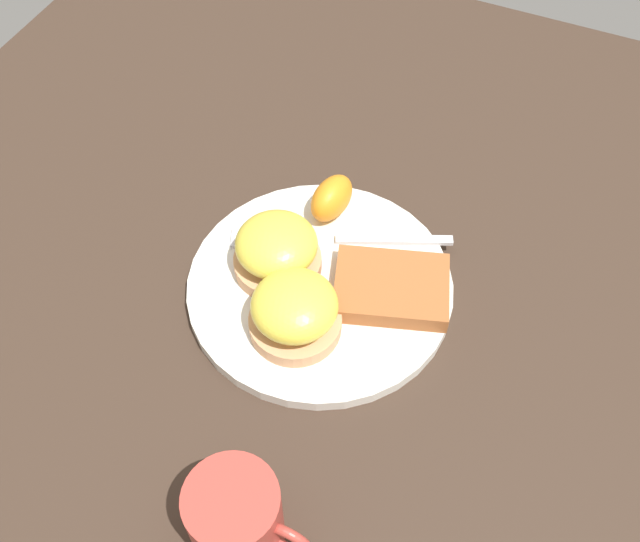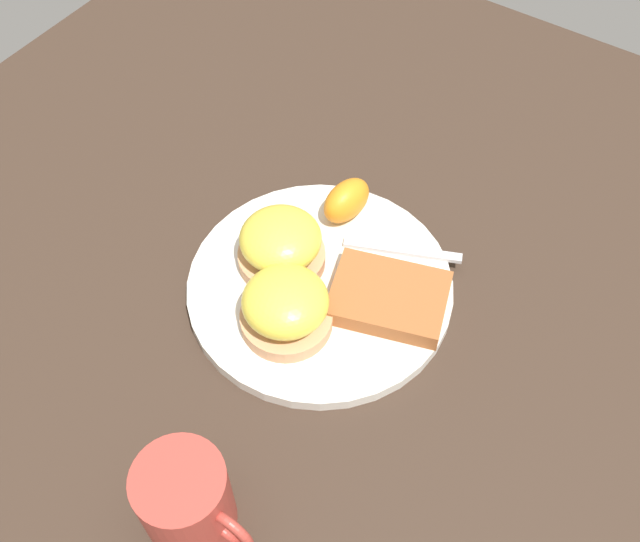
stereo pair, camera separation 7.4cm
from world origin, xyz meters
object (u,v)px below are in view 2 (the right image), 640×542
(hashbrown_patty, at_px, (389,297))
(orange_wedge, at_px, (346,200))
(sandwich_benedict_left, at_px, (281,244))
(sandwich_benedict_right, at_px, (281,304))
(cup, at_px, (187,501))
(fork, at_px, (335,241))

(hashbrown_patty, relative_size, orange_wedge, 1.86)
(hashbrown_patty, bearing_deg, sandwich_benedict_left, -172.19)
(sandwich_benedict_right, distance_m, orange_wedge, 0.15)
(sandwich_benedict_right, relative_size, cup, 0.86)
(sandwich_benedict_right, height_order, fork, sandwich_benedict_right)
(sandwich_benedict_left, bearing_deg, orange_wedge, 77.75)
(hashbrown_patty, xyz_separation_m, fork, (-0.09, 0.04, -0.01))
(orange_wedge, relative_size, cup, 0.58)
(sandwich_benedict_left, xyz_separation_m, cup, (0.09, -0.25, 0.00))
(fork, bearing_deg, hashbrown_patty, -22.63)
(sandwich_benedict_left, relative_size, hashbrown_patty, 0.80)
(orange_wedge, distance_m, cup, 0.35)
(cup, bearing_deg, sandwich_benedict_right, 103.51)
(hashbrown_patty, bearing_deg, sandwich_benedict_right, -134.86)
(hashbrown_patty, height_order, fork, hashbrown_patty)
(sandwich_benedict_left, relative_size, cup, 0.86)
(orange_wedge, height_order, cup, cup)
(hashbrown_patty, xyz_separation_m, orange_wedge, (-0.10, 0.07, 0.01))
(sandwich_benedict_right, relative_size, orange_wedge, 1.48)
(sandwich_benedict_right, height_order, hashbrown_patty, sandwich_benedict_right)
(sandwich_benedict_left, relative_size, fork, 0.41)
(orange_wedge, height_order, fork, orange_wedge)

